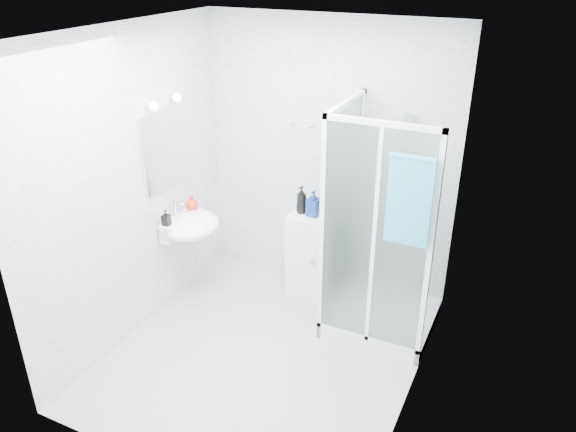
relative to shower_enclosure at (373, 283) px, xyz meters
The scene contains 12 objects.
room 1.33m from the shower_enclosure, 131.13° to the right, with size 2.40×2.60×2.60m.
shower_enclosure is the anchor object (origin of this frame).
wall_basin 1.72m from the shower_enclosure, 169.19° to the right, with size 0.46×0.56×0.35m.
mirror 2.16m from the shower_enclosure, behind, with size 0.02×0.60×0.70m, color white.
vanity_lights 2.35m from the shower_enclosure, behind, with size 0.10×0.40×0.08m.
wall_hooks 1.57m from the shower_enclosure, 151.98° to the left, with size 0.23×0.06×0.03m.
storage_cabinet 0.77m from the shower_enclosure, 160.06° to the left, with size 0.35×0.38×0.85m.
hand_towel 1.15m from the shower_enclosure, 50.62° to the right, with size 0.32×0.05×0.69m.
shampoo_bottle_a 1.00m from the shower_enclosure, 161.90° to the left, with size 0.10×0.10×0.26m, color black.
shampoo_bottle_b 0.90m from the shower_enclosure, 159.35° to the left, with size 0.11×0.11×0.25m, color navy.
soap_dispenser_orange 1.81m from the shower_enclosure, behind, with size 0.12×0.12×0.15m, color red.
soap_dispenser_black 1.90m from the shower_enclosure, 164.04° to the right, with size 0.06×0.07×0.14m, color black.
Camera 1 is at (1.79, -3.29, 3.09)m, focal length 35.00 mm.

